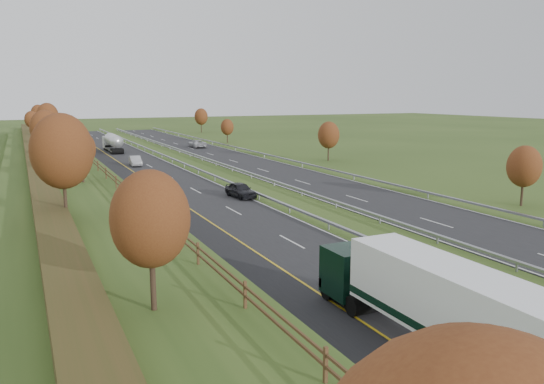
{
  "coord_description": "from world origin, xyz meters",
  "views": [
    {
      "loc": [
        -16.49,
        -10.98,
        10.81
      ],
      "look_at": [
        3.71,
        31.63,
        2.2
      ],
      "focal_mm": 35.0,
      "sensor_mm": 36.0,
      "label": 1
    }
  ],
  "objects_px": {
    "box_lorry": "(452,310)",
    "road_tanker": "(113,142)",
    "car_silver_mid": "(135,161)",
    "car_small_far": "(84,133)",
    "car_dark_near": "(241,190)",
    "car_oncoming": "(197,144)"
  },
  "relations": [
    {
      "from": "box_lorry",
      "to": "road_tanker",
      "type": "height_order",
      "value": "box_lorry"
    },
    {
      "from": "road_tanker",
      "to": "car_small_far",
      "type": "xyz_separation_m",
      "value": [
        -0.46,
        45.65,
        -1.06
      ]
    },
    {
      "from": "road_tanker",
      "to": "car_oncoming",
      "type": "bearing_deg",
      "value": 3.42
    },
    {
      "from": "box_lorry",
      "to": "road_tanker",
      "type": "bearing_deg",
      "value": 89.4
    },
    {
      "from": "box_lorry",
      "to": "car_small_far",
      "type": "bearing_deg",
      "value": 89.79
    },
    {
      "from": "box_lorry",
      "to": "road_tanker",
      "type": "distance_m",
      "value": 91.13
    },
    {
      "from": "car_small_far",
      "to": "box_lorry",
      "type": "bearing_deg",
      "value": -90.8
    },
    {
      "from": "car_oncoming",
      "to": "car_small_far",
      "type": "bearing_deg",
      "value": -67.07
    },
    {
      "from": "car_small_far",
      "to": "car_dark_near",
      "type": "bearing_deg",
      "value": -87.59
    },
    {
      "from": "car_dark_near",
      "to": "box_lorry",
      "type": "bearing_deg",
      "value": -103.72
    },
    {
      "from": "car_dark_near",
      "to": "car_silver_mid",
      "type": "distance_m",
      "value": 31.56
    },
    {
      "from": "car_oncoming",
      "to": "car_silver_mid",
      "type": "bearing_deg",
      "value": 55.11
    },
    {
      "from": "box_lorry",
      "to": "car_dark_near",
      "type": "relative_size",
      "value": 3.47
    },
    {
      "from": "car_silver_mid",
      "to": "road_tanker",
      "type": "bearing_deg",
      "value": 92.92
    },
    {
      "from": "car_silver_mid",
      "to": "car_small_far",
      "type": "relative_size",
      "value": 0.87
    },
    {
      "from": "box_lorry",
      "to": "car_silver_mid",
      "type": "xyz_separation_m",
      "value": [
        0.68,
        68.03,
        -1.54
      ]
    },
    {
      "from": "road_tanker",
      "to": "car_oncoming",
      "type": "xyz_separation_m",
      "value": [
        17.32,
        1.03,
        -1.01
      ]
    },
    {
      "from": "car_silver_mid",
      "to": "car_small_far",
      "type": "distance_m",
      "value": 68.74
    },
    {
      "from": "box_lorry",
      "to": "car_oncoming",
      "type": "xyz_separation_m",
      "value": [
        18.27,
        92.16,
        -1.48
      ]
    },
    {
      "from": "box_lorry",
      "to": "car_dark_near",
      "type": "xyz_separation_m",
      "value": [
        5.74,
        36.88,
        -1.49
      ]
    },
    {
      "from": "box_lorry",
      "to": "road_tanker",
      "type": "relative_size",
      "value": 1.45
    },
    {
      "from": "road_tanker",
      "to": "car_oncoming",
      "type": "distance_m",
      "value": 17.38
    }
  ]
}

